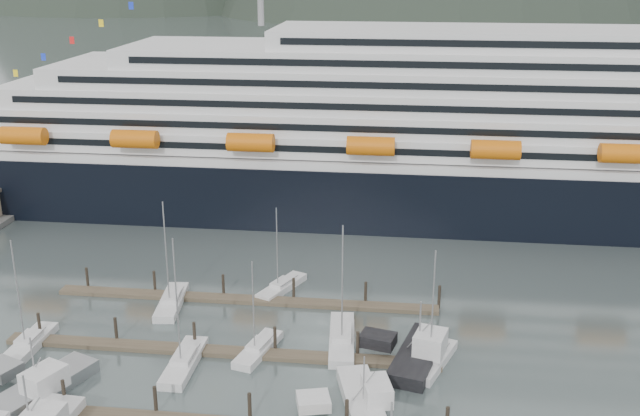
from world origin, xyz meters
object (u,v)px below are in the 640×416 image
at_px(trawler_a, 36,388).
at_px(trawler_c, 362,403).
at_px(sailboat_d, 342,340).
at_px(trawler_e, 417,353).
at_px(sailboat_e, 172,302).
at_px(cruise_ship, 504,143).
at_px(sailboat_a, 30,344).
at_px(sailboat_b, 184,363).
at_px(sailboat_c, 258,350).
at_px(sailboat_h, 433,361).
at_px(sailboat_g, 282,287).

xyz_separation_m(trawler_a, trawler_c, (31.86, 1.42, -0.07)).
bearing_deg(sailboat_d, trawler_e, -114.54).
bearing_deg(sailboat_e, cruise_ship, -53.09).
distance_m(sailboat_a, sailboat_b, 18.18).
relative_size(sailboat_b, sailboat_c, 1.33).
bearing_deg(cruise_ship, sailboat_b, -124.60).
xyz_separation_m(sailboat_h, trawler_e, (-1.62, 0.44, 0.54)).
bearing_deg(sailboat_d, sailboat_g, 30.16).
bearing_deg(trawler_c, sailboat_e, 37.06).
relative_size(sailboat_c, trawler_a, 0.85).
relative_size(sailboat_h, trawler_e, 1.10).
bearing_deg(trawler_e, trawler_c, 166.51).
distance_m(sailboat_b, trawler_e, 24.68).
distance_m(sailboat_a, sailboat_e, 17.21).
relative_size(cruise_ship, sailboat_g, 17.72).
relative_size(sailboat_d, sailboat_g, 1.26).
distance_m(cruise_ship, sailboat_e, 61.24).
relative_size(sailboat_g, trawler_c, 0.91).
bearing_deg(sailboat_h, trawler_a, 125.92).
bearing_deg(sailboat_d, sailboat_a, 93.97).
relative_size(sailboat_e, sailboat_h, 1.04).
relative_size(sailboat_c, trawler_c, 0.88).
relative_size(cruise_ship, sailboat_d, 14.10).
distance_m(sailboat_d, trawler_c, 13.26).
distance_m(sailboat_a, sailboat_h, 44.09).
distance_m(sailboat_g, trawler_e, 23.63).
bearing_deg(trawler_e, sailboat_b, 113.76).
bearing_deg(sailboat_a, trawler_c, -100.84).
distance_m(sailboat_b, sailboat_d, 17.48).
distance_m(cruise_ship, trawler_e, 53.96).
bearing_deg(sailboat_c, sailboat_g, 15.36).
bearing_deg(cruise_ship, sailboat_c, -120.96).
bearing_deg(trawler_a, sailboat_c, -38.48).
xyz_separation_m(cruise_ship, sailboat_a, (-56.09, -53.25, -11.62)).
height_order(sailboat_e, sailboat_h, sailboat_e).
xyz_separation_m(sailboat_d, sailboat_h, (9.97, -3.44, -0.00)).
bearing_deg(sailboat_h, trawler_e, 95.19).
xyz_separation_m(sailboat_b, trawler_a, (-12.72, -7.24, 0.48)).
xyz_separation_m(sailboat_e, trawler_a, (-6.93, -21.10, 0.49)).
bearing_deg(sailboat_h, sailboat_b, 118.18).
bearing_deg(trawler_a, sailboat_e, 4.51).
height_order(sailboat_c, trawler_c, sailboat_c).
relative_size(sailboat_a, sailboat_b, 0.88).
distance_m(sailboat_a, sailboat_c, 25.34).
distance_m(trawler_c, trawler_e, 11.16).
xyz_separation_m(sailboat_a, trawler_e, (42.43, 2.23, 0.54)).
distance_m(sailboat_g, sailboat_h, 25.13).
bearing_deg(sailboat_h, sailboat_e, 92.37).
distance_m(sailboat_a, trawler_c, 38.01).
bearing_deg(sailboat_g, trawler_e, -108.99).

